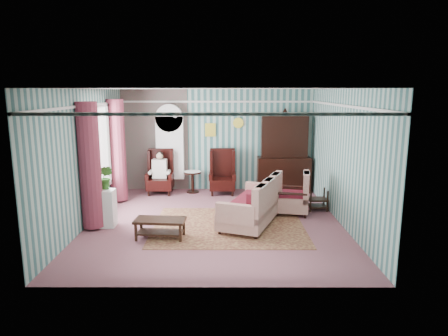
{
  "coord_description": "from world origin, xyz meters",
  "views": [
    {
      "loc": [
        0.22,
        -8.46,
        2.88
      ],
      "look_at": [
        0.2,
        0.6,
        1.1
      ],
      "focal_mm": 32.0,
      "sensor_mm": 36.0,
      "label": 1
    }
  ],
  "objects_px": {
    "dresser_hutch": "(284,151)",
    "round_side_table": "(193,182)",
    "wingback_left": "(160,172)",
    "wingback_right": "(222,172)",
    "bookcase": "(170,152)",
    "coffee_table": "(160,229)",
    "sofa": "(251,202)",
    "nest_table": "(317,199)",
    "seated_woman": "(160,173)",
    "plant_stand": "(102,208)",
    "floral_armchair": "(292,194)"
  },
  "relations": [
    {
      "from": "dresser_hutch",
      "to": "wingback_right",
      "type": "xyz_separation_m",
      "value": [
        -1.75,
        -0.27,
        -0.55
      ]
    },
    {
      "from": "dresser_hutch",
      "to": "wingback_left",
      "type": "relative_size",
      "value": 1.89
    },
    {
      "from": "wingback_right",
      "to": "sofa",
      "type": "distance_m",
      "value": 2.61
    },
    {
      "from": "nest_table",
      "to": "wingback_right",
      "type": "bearing_deg",
      "value": 146.25
    },
    {
      "from": "dresser_hutch",
      "to": "coffee_table",
      "type": "distance_m",
      "value": 4.85
    },
    {
      "from": "wingback_right",
      "to": "seated_woman",
      "type": "distance_m",
      "value": 1.75
    },
    {
      "from": "wingback_left",
      "to": "wingback_right",
      "type": "relative_size",
      "value": 1.0
    },
    {
      "from": "round_side_table",
      "to": "nest_table",
      "type": "xyz_separation_m",
      "value": [
        3.17,
        -1.7,
        -0.03
      ]
    },
    {
      "from": "wingback_right",
      "to": "plant_stand",
      "type": "height_order",
      "value": "wingback_right"
    },
    {
      "from": "seated_woman",
      "to": "sofa",
      "type": "bearing_deg",
      "value": -46.59
    },
    {
      "from": "bookcase",
      "to": "dresser_hutch",
      "type": "height_order",
      "value": "dresser_hutch"
    },
    {
      "from": "bookcase",
      "to": "seated_woman",
      "type": "xyz_separation_m",
      "value": [
        -0.25,
        -0.39,
        -0.53
      ]
    },
    {
      "from": "bookcase",
      "to": "sofa",
      "type": "height_order",
      "value": "bookcase"
    },
    {
      "from": "plant_stand",
      "to": "coffee_table",
      "type": "relative_size",
      "value": 0.81
    },
    {
      "from": "floral_armchair",
      "to": "dresser_hutch",
      "type": "bearing_deg",
      "value": 8.26
    },
    {
      "from": "dresser_hutch",
      "to": "round_side_table",
      "type": "xyz_separation_m",
      "value": [
        -2.6,
        -0.12,
        -0.88
      ]
    },
    {
      "from": "seated_woman",
      "to": "dresser_hutch",
      "type": "bearing_deg",
      "value": 4.41
    },
    {
      "from": "dresser_hutch",
      "to": "seated_woman",
      "type": "bearing_deg",
      "value": -175.59
    },
    {
      "from": "dresser_hutch",
      "to": "sofa",
      "type": "bearing_deg",
      "value": -111.61
    },
    {
      "from": "wingback_left",
      "to": "seated_woman",
      "type": "distance_m",
      "value": 0.04
    },
    {
      "from": "round_side_table",
      "to": "nest_table",
      "type": "height_order",
      "value": "round_side_table"
    },
    {
      "from": "sofa",
      "to": "bookcase",
      "type": "bearing_deg",
      "value": 57.2
    },
    {
      "from": "wingback_right",
      "to": "coffee_table",
      "type": "height_order",
      "value": "wingback_right"
    },
    {
      "from": "wingback_right",
      "to": "coffee_table",
      "type": "relative_size",
      "value": 1.27
    },
    {
      "from": "wingback_right",
      "to": "coffee_table",
      "type": "xyz_separation_m",
      "value": [
        -1.2,
        -3.44,
        -0.43
      ]
    },
    {
      "from": "round_side_table",
      "to": "sofa",
      "type": "relative_size",
      "value": 0.29
    },
    {
      "from": "bookcase",
      "to": "round_side_table",
      "type": "xyz_separation_m",
      "value": [
        0.65,
        -0.24,
        -0.82
      ]
    },
    {
      "from": "wingback_left",
      "to": "nest_table",
      "type": "bearing_deg",
      "value": -20.85
    },
    {
      "from": "dresser_hutch",
      "to": "coffee_table",
      "type": "relative_size",
      "value": 2.39
    },
    {
      "from": "wingback_left",
      "to": "round_side_table",
      "type": "height_order",
      "value": "wingback_left"
    },
    {
      "from": "bookcase",
      "to": "coffee_table",
      "type": "bearing_deg",
      "value": -85.59
    },
    {
      "from": "bookcase",
      "to": "nest_table",
      "type": "distance_m",
      "value": 4.37
    },
    {
      "from": "sofa",
      "to": "plant_stand",
      "type": "bearing_deg",
      "value": 114.9
    },
    {
      "from": "wingback_left",
      "to": "floral_armchair",
      "type": "relative_size",
      "value": 1.34
    },
    {
      "from": "round_side_table",
      "to": "floral_armchair",
      "type": "distance_m",
      "value": 3.2
    },
    {
      "from": "seated_woman",
      "to": "wingback_left",
      "type": "bearing_deg",
      "value": 0.0
    },
    {
      "from": "plant_stand",
      "to": "floral_armchair",
      "type": "xyz_separation_m",
      "value": [
        4.2,
        0.91,
        0.07
      ]
    },
    {
      "from": "round_side_table",
      "to": "plant_stand",
      "type": "relative_size",
      "value": 0.75
    },
    {
      "from": "seated_woman",
      "to": "nest_table",
      "type": "height_order",
      "value": "seated_woman"
    },
    {
      "from": "dresser_hutch",
      "to": "sofa",
      "type": "xyz_separation_m",
      "value": [
        -1.11,
        -2.8,
        -0.7
      ]
    },
    {
      "from": "bookcase",
      "to": "nest_table",
      "type": "height_order",
      "value": "bookcase"
    },
    {
      "from": "seated_woman",
      "to": "round_side_table",
      "type": "height_order",
      "value": "seated_woman"
    },
    {
      "from": "wingback_left",
      "to": "nest_table",
      "type": "xyz_separation_m",
      "value": [
        4.07,
        -1.55,
        -0.35
      ]
    },
    {
      "from": "wingback_right",
      "to": "sofa",
      "type": "relative_size",
      "value": 0.61
    },
    {
      "from": "wingback_left",
      "to": "plant_stand",
      "type": "xyz_separation_m",
      "value": [
        -0.8,
        -2.75,
        -0.22
      ]
    },
    {
      "from": "sofa",
      "to": "wingback_right",
      "type": "bearing_deg",
      "value": 35.16
    },
    {
      "from": "nest_table",
      "to": "round_side_table",
      "type": "bearing_deg",
      "value": 151.8
    },
    {
      "from": "wingback_right",
      "to": "nest_table",
      "type": "bearing_deg",
      "value": -33.75
    },
    {
      "from": "round_side_table",
      "to": "coffee_table",
      "type": "relative_size",
      "value": 0.61
    },
    {
      "from": "wingback_left",
      "to": "nest_table",
      "type": "height_order",
      "value": "wingback_left"
    }
  ]
}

